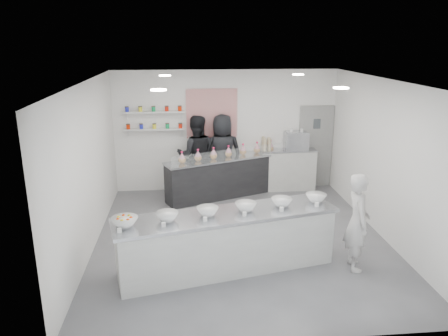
# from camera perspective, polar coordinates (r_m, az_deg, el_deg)

# --- Properties ---
(floor) EXTENTS (6.00, 6.00, 0.00)m
(floor) POSITION_cam_1_polar(r_m,az_deg,el_deg) (8.54, 2.21, -9.22)
(floor) COLOR #515156
(floor) RESTS_ON ground
(ceiling) EXTENTS (6.00, 6.00, 0.00)m
(ceiling) POSITION_cam_1_polar(r_m,az_deg,el_deg) (7.72, 2.46, 11.25)
(ceiling) COLOR white
(ceiling) RESTS_ON floor
(back_wall) EXTENTS (5.50, 0.00, 5.50)m
(back_wall) POSITION_cam_1_polar(r_m,az_deg,el_deg) (10.90, 0.25, 4.86)
(back_wall) COLOR white
(back_wall) RESTS_ON floor
(left_wall) EXTENTS (0.00, 6.00, 6.00)m
(left_wall) POSITION_cam_1_polar(r_m,az_deg,el_deg) (8.12, -17.29, -0.03)
(left_wall) COLOR white
(left_wall) RESTS_ON floor
(right_wall) EXTENTS (0.00, 6.00, 6.00)m
(right_wall) POSITION_cam_1_polar(r_m,az_deg,el_deg) (8.79, 20.39, 0.92)
(right_wall) COLOR white
(right_wall) RESTS_ON floor
(back_door) EXTENTS (0.88, 0.04, 2.10)m
(back_door) POSITION_cam_1_polar(r_m,az_deg,el_deg) (11.42, 11.84, 2.73)
(back_door) COLOR gray
(back_door) RESTS_ON floor
(pattern_panel) EXTENTS (1.25, 0.03, 1.20)m
(pattern_panel) POSITION_cam_1_polar(r_m,az_deg,el_deg) (10.76, -1.61, 7.14)
(pattern_panel) COLOR #AD262D
(pattern_panel) RESTS_ON back_wall
(jar_shelf_lower) EXTENTS (1.45, 0.22, 0.04)m
(jar_shelf_lower) POSITION_cam_1_polar(r_m,az_deg,el_deg) (10.75, -9.06, 5.04)
(jar_shelf_lower) COLOR silver
(jar_shelf_lower) RESTS_ON back_wall
(jar_shelf_upper) EXTENTS (1.45, 0.22, 0.04)m
(jar_shelf_upper) POSITION_cam_1_polar(r_m,az_deg,el_deg) (10.68, -9.16, 7.24)
(jar_shelf_upper) COLOR silver
(jar_shelf_upper) RESTS_ON back_wall
(preserve_jars) EXTENTS (1.45, 0.10, 0.56)m
(preserve_jars) POSITION_cam_1_polar(r_m,az_deg,el_deg) (10.68, -9.13, 6.48)
(preserve_jars) COLOR red
(preserve_jars) RESTS_ON jar_shelf_lower
(downlight_0) EXTENTS (0.24, 0.24, 0.02)m
(downlight_0) POSITION_cam_1_polar(r_m,az_deg,el_deg) (6.67, -8.55, 10.06)
(downlight_0) COLOR white
(downlight_0) RESTS_ON ceiling
(downlight_1) EXTENTS (0.24, 0.24, 0.02)m
(downlight_1) POSITION_cam_1_polar(r_m,az_deg,el_deg) (7.09, 15.04, 10.06)
(downlight_1) COLOR white
(downlight_1) RESTS_ON ceiling
(downlight_2) EXTENTS (0.24, 0.24, 0.02)m
(downlight_2) POSITION_cam_1_polar(r_m,az_deg,el_deg) (9.26, -7.72, 11.88)
(downlight_2) COLOR white
(downlight_2) RESTS_ON ceiling
(downlight_3) EXTENTS (0.24, 0.24, 0.02)m
(downlight_3) POSITION_cam_1_polar(r_m,az_deg,el_deg) (9.56, 9.66, 11.95)
(downlight_3) COLOR white
(downlight_3) RESTS_ON ceiling
(prep_counter) EXTENTS (3.76, 1.64, 1.00)m
(prep_counter) POSITION_cam_1_polar(r_m,az_deg,el_deg) (7.30, 0.37, -9.57)
(prep_counter) COLOR silver
(prep_counter) RESTS_ON floor
(back_bar) EXTENTS (3.14, 1.74, 0.98)m
(back_bar) POSITION_cam_1_polar(r_m,az_deg,el_deg) (10.61, 0.58, -1.11)
(back_bar) COLOR black
(back_bar) RESTS_ON floor
(sneeze_guard) EXTENTS (2.89, 1.20, 0.27)m
(sneeze_guard) POSITION_cam_1_polar(r_m,az_deg,el_deg) (10.21, 1.33, 1.81)
(sneeze_guard) COLOR white
(sneeze_guard) RESTS_ON back_bar
(espresso_ledge) EXTENTS (1.40, 0.45, 1.04)m
(espresso_ledge) POSITION_cam_1_polar(r_m,az_deg,el_deg) (11.18, 8.28, -0.19)
(espresso_ledge) COLOR silver
(espresso_ledge) RESTS_ON floor
(espresso_machine) EXTENTS (0.57, 0.39, 0.43)m
(espresso_machine) POSITION_cam_1_polar(r_m,az_deg,el_deg) (11.04, 9.40, 3.51)
(espresso_machine) COLOR #93969E
(espresso_machine) RESTS_ON espresso_ledge
(cup_stacks) EXTENTS (0.24, 0.24, 0.31)m
(cup_stacks) POSITION_cam_1_polar(r_m,az_deg,el_deg) (10.89, 5.61, 3.13)
(cup_stacks) COLOR tan
(cup_stacks) RESTS_ON espresso_ledge
(prep_bowls) EXTENTS (3.62, 1.26, 0.14)m
(prep_bowls) POSITION_cam_1_polar(r_m,az_deg,el_deg) (7.07, 0.38, -5.41)
(prep_bowls) COLOR white
(prep_bowls) RESTS_ON prep_counter
(label_cards) EXTENTS (3.31, 0.04, 0.07)m
(label_cards) POSITION_cam_1_polar(r_m,az_deg,el_deg) (6.63, -0.18, -7.30)
(label_cards) COLOR white
(label_cards) RESTS_ON prep_counter
(cookie_bags) EXTENTS (2.43, 1.13, 0.28)m
(cookie_bags) POSITION_cam_1_polar(r_m,az_deg,el_deg) (10.44, 0.60, 2.20)
(cookie_bags) COLOR #CB7D94
(cookie_bags) RESTS_ON back_bar
(woman_prep) EXTENTS (0.46, 0.64, 1.66)m
(woman_prep) POSITION_cam_1_polar(r_m,az_deg,el_deg) (7.53, 17.04, -6.76)
(woman_prep) COLOR #BCB8B5
(woman_prep) RESTS_ON floor
(staff_left) EXTENTS (0.98, 0.78, 1.96)m
(staff_left) POSITION_cam_1_polar(r_m,az_deg,el_deg) (10.67, -3.65, 1.69)
(staff_left) COLOR black
(staff_left) RESTS_ON floor
(staff_right) EXTENTS (1.01, 0.70, 1.98)m
(staff_right) POSITION_cam_1_polar(r_m,az_deg,el_deg) (10.70, -0.19, 1.83)
(staff_right) COLOR black
(staff_right) RESTS_ON floor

